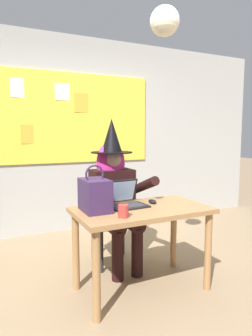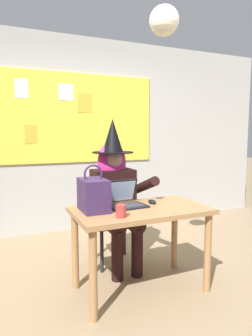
{
  "view_description": "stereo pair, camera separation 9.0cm",
  "coord_description": "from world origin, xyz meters",
  "px_view_note": "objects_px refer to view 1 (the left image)",
  "views": [
    {
      "loc": [
        -0.98,
        -2.1,
        1.34
      ],
      "look_at": [
        0.17,
        0.35,
        1.03
      ],
      "focal_mm": 31.75,
      "sensor_mm": 36.0,
      "label": 1
    },
    {
      "loc": [
        -0.9,
        -2.14,
        1.34
      ],
      "look_at": [
        0.17,
        0.35,
        1.03
      ],
      "focal_mm": 31.75,
      "sensor_mm": 36.0,
      "label": 2
    }
  ],
  "objects_px": {
    "desk_main": "(142,221)",
    "coffee_mug": "(123,211)",
    "handbag": "(95,195)",
    "computer_mouse": "(152,201)",
    "person_costumed": "(114,187)",
    "chair_at_desk": "(111,213)",
    "laptop": "(125,200)"
  },
  "relations": [
    {
      "from": "person_costumed",
      "to": "laptop",
      "type": "xyz_separation_m",
      "value": [
        -0.08,
        -0.42,
        -0.04
      ]
    },
    {
      "from": "person_costumed",
      "to": "handbag",
      "type": "xyz_separation_m",
      "value": [
        -0.37,
        -0.48,
        0.05
      ]
    },
    {
      "from": "person_costumed",
      "to": "desk_main",
      "type": "bearing_deg",
      "value": 2.5
    },
    {
      "from": "person_costumed",
      "to": "computer_mouse",
      "type": "xyz_separation_m",
      "value": [
        0.18,
        -0.44,
        -0.07
      ]
    },
    {
      "from": "desk_main",
      "to": "chair_at_desk",
      "type": "distance_m",
      "value": 0.68
    },
    {
      "from": "person_costumed",
      "to": "handbag",
      "type": "relative_size",
      "value": 3.94
    },
    {
      "from": "desk_main",
      "to": "chair_at_desk",
      "type": "xyz_separation_m",
      "value": [
        -0.01,
        0.67,
        -0.1
      ]
    },
    {
      "from": "computer_mouse",
      "to": "person_costumed",
      "type": "bearing_deg",
      "value": 114.39
    },
    {
      "from": "desk_main",
      "to": "coffee_mug",
      "type": "distance_m",
      "value": 0.36
    },
    {
      "from": "desk_main",
      "to": "person_costumed",
      "type": "relative_size",
      "value": 0.77
    },
    {
      "from": "laptop",
      "to": "computer_mouse",
      "type": "xyz_separation_m",
      "value": [
        0.26,
        -0.02,
        -0.03
      ]
    },
    {
      "from": "person_costumed",
      "to": "computer_mouse",
      "type": "height_order",
      "value": "person_costumed"
    },
    {
      "from": "chair_at_desk",
      "to": "desk_main",
      "type": "bearing_deg",
      "value": 6.12
    },
    {
      "from": "laptop",
      "to": "handbag",
      "type": "xyz_separation_m",
      "value": [
        -0.29,
        -0.05,
        0.08
      ]
    },
    {
      "from": "handbag",
      "to": "coffee_mug",
      "type": "bearing_deg",
      "value": -63.26
    },
    {
      "from": "person_costumed",
      "to": "coffee_mug",
      "type": "distance_m",
      "value": 0.78
    },
    {
      "from": "person_costumed",
      "to": "handbag",
      "type": "distance_m",
      "value": 0.61
    },
    {
      "from": "coffee_mug",
      "to": "computer_mouse",
      "type": "bearing_deg",
      "value": 35.02
    },
    {
      "from": "person_costumed",
      "to": "computer_mouse",
      "type": "relative_size",
      "value": 14.34
    },
    {
      "from": "computer_mouse",
      "to": "coffee_mug",
      "type": "height_order",
      "value": "coffee_mug"
    },
    {
      "from": "desk_main",
      "to": "person_costumed",
      "type": "xyz_separation_m",
      "value": [
        -0.02,
        0.55,
        0.2
      ]
    },
    {
      "from": "desk_main",
      "to": "handbag",
      "type": "relative_size",
      "value": 3.02
    },
    {
      "from": "desk_main",
      "to": "computer_mouse",
      "type": "xyz_separation_m",
      "value": [
        0.16,
        0.11,
        0.13
      ]
    },
    {
      "from": "desk_main",
      "to": "chair_at_desk",
      "type": "height_order",
      "value": "chair_at_desk"
    },
    {
      "from": "desk_main",
      "to": "laptop",
      "type": "distance_m",
      "value": 0.23
    },
    {
      "from": "coffee_mug",
      "to": "person_costumed",
      "type": "bearing_deg",
      "value": 72.13
    },
    {
      "from": "laptop",
      "to": "coffee_mug",
      "type": "relative_size",
      "value": 3.62
    },
    {
      "from": "desk_main",
      "to": "handbag",
      "type": "distance_m",
      "value": 0.47
    },
    {
      "from": "desk_main",
      "to": "person_costumed",
      "type": "distance_m",
      "value": 0.59
    },
    {
      "from": "desk_main",
      "to": "laptop",
      "type": "relative_size",
      "value": 3.32
    },
    {
      "from": "computer_mouse",
      "to": "coffee_mug",
      "type": "xyz_separation_m",
      "value": [
        -0.42,
        -0.3,
        0.03
      ]
    },
    {
      "from": "desk_main",
      "to": "laptop",
      "type": "height_order",
      "value": "laptop"
    }
  ]
}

